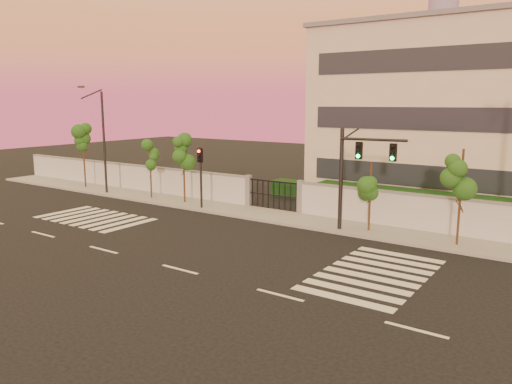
# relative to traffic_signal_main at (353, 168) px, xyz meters

# --- Properties ---
(ground) EXTENTS (120.00, 120.00, 0.00)m
(ground) POSITION_rel_traffic_signal_main_xyz_m (-3.51, -9.65, -3.57)
(ground) COLOR black
(ground) RESTS_ON ground
(sidewalk) EXTENTS (60.00, 3.00, 0.15)m
(sidewalk) POSITION_rel_traffic_signal_main_xyz_m (-3.51, 0.85, -3.50)
(sidewalk) COLOR gray
(sidewalk) RESTS_ON ground
(perimeter_wall) EXTENTS (60.00, 0.36, 2.20)m
(perimeter_wall) POSITION_rel_traffic_signal_main_xyz_m (-3.41, 2.35, -2.50)
(perimeter_wall) COLOR #B3B6BB
(perimeter_wall) RESTS_ON ground
(hedge_row) EXTENTS (41.00, 4.25, 1.80)m
(hedge_row) POSITION_rel_traffic_signal_main_xyz_m (-2.34, 5.09, -2.75)
(hedge_row) COLOR black
(hedge_row) RESTS_ON ground
(institutional_building) EXTENTS (24.40, 12.40, 12.25)m
(institutional_building) POSITION_rel_traffic_signal_main_xyz_m (5.49, 12.34, 2.58)
(institutional_building) COLOR beige
(institutional_building) RESTS_ON ground
(distant_skyscraper) EXTENTS (16.00, 16.00, 118.00)m
(distant_skyscraper) POSITION_rel_traffic_signal_main_xyz_m (-68.51, 270.35, 58.41)
(distant_skyscraper) COLOR gray
(distant_skyscraper) RESTS_ON ground
(road_markings) EXTENTS (57.00, 7.62, 0.02)m
(road_markings) POSITION_rel_traffic_signal_main_xyz_m (-5.09, -5.89, -3.56)
(road_markings) COLOR silver
(road_markings) RESTS_ON ground
(street_tree_a) EXTENTS (1.59, 1.27, 5.14)m
(street_tree_a) POSITION_rel_traffic_signal_main_xyz_m (-23.80, 0.76, 0.21)
(street_tree_a) COLOR #382314
(street_tree_a) RESTS_ON ground
(street_tree_b) EXTENTS (1.42, 1.13, 4.18)m
(street_tree_b) POSITION_rel_traffic_signal_main_xyz_m (-15.91, 0.56, -0.50)
(street_tree_b) COLOR #382314
(street_tree_b) RESTS_ON ground
(street_tree_c) EXTENTS (1.53, 1.22, 4.74)m
(street_tree_c) POSITION_rel_traffic_signal_main_xyz_m (-12.78, 0.72, -0.09)
(street_tree_c) COLOR #382314
(street_tree_c) RESTS_ON ground
(street_tree_d) EXTENTS (1.41, 1.13, 3.84)m
(street_tree_d) POSITION_rel_traffic_signal_main_xyz_m (0.73, 0.68, -0.74)
(street_tree_d) COLOR #382314
(street_tree_d) RESTS_ON ground
(street_tree_e) EXTENTS (1.40, 1.12, 4.82)m
(street_tree_e) POSITION_rel_traffic_signal_main_xyz_m (5.35, 0.49, -0.02)
(street_tree_e) COLOR #382314
(street_tree_e) RESTS_ON ground
(traffic_signal_main) EXTENTS (3.57, 0.51, 5.65)m
(traffic_signal_main) POSITION_rel_traffic_signal_main_xyz_m (0.00, 0.00, 0.00)
(traffic_signal_main) COLOR black
(traffic_signal_main) RESTS_ON ground
(traffic_signal_secondary) EXTENTS (0.32, 0.33, 4.16)m
(traffic_signal_secondary) POSITION_rel_traffic_signal_main_xyz_m (-10.62, -0.06, -0.93)
(traffic_signal_secondary) COLOR black
(traffic_signal_secondary) RESTS_ON ground
(streetlight_west) EXTENTS (0.49, 1.96, 8.14)m
(streetlight_west) POSITION_rel_traffic_signal_main_xyz_m (-20.31, -0.12, 0.83)
(streetlight_west) COLOR black
(streetlight_west) RESTS_ON ground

